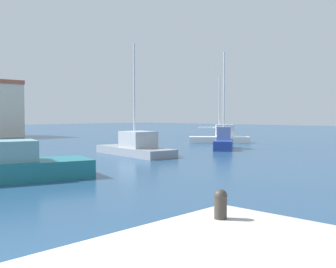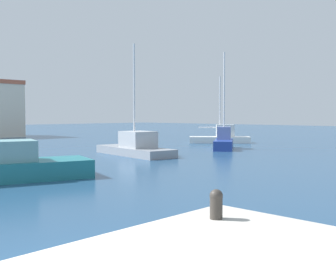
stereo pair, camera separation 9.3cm
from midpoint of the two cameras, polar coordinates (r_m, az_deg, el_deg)
water at (r=31.44m, az=-10.72°, el=-2.32°), size 160.00×160.00×0.00m
mooring_bollard at (r=6.91m, az=7.07°, el=-9.44°), size 0.22×0.22×0.49m
sailboat_blue_center_channel at (r=32.88m, az=7.81°, el=-0.97°), size 4.53×3.67×7.62m
sailboat_white_mid_harbor at (r=40.08m, az=7.42°, el=-0.41°), size 5.05×5.51×6.39m
sailboat_grey_distant_north at (r=27.75m, az=-4.41°, el=-1.75°), size 3.15×7.03×7.46m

